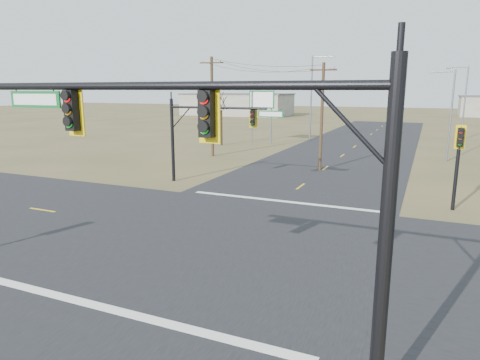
% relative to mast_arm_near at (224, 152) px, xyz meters
% --- Properties ---
extents(ground, '(320.00, 320.00, 0.00)m').
position_rel_mast_arm_near_xyz_m(ground, '(-3.91, 8.62, -5.48)').
color(ground, brown).
rests_on(ground, ground).
extents(road_ew, '(160.00, 14.00, 0.02)m').
position_rel_mast_arm_near_xyz_m(road_ew, '(-3.91, 8.62, -5.47)').
color(road_ew, black).
rests_on(road_ew, ground).
extents(road_ns, '(14.00, 160.00, 0.02)m').
position_rel_mast_arm_near_xyz_m(road_ns, '(-3.91, 8.62, -5.47)').
color(road_ns, black).
rests_on(road_ns, ground).
extents(stop_bar_near, '(12.00, 0.40, 0.01)m').
position_rel_mast_arm_near_xyz_m(stop_bar_near, '(-3.91, 1.12, -5.45)').
color(stop_bar_near, silver).
rests_on(stop_bar_near, road_ns).
extents(stop_bar_far, '(12.00, 0.40, 0.01)m').
position_rel_mast_arm_near_xyz_m(stop_bar_far, '(-3.91, 16.12, -5.45)').
color(stop_bar_far, silver).
rests_on(stop_bar_far, road_ns).
extents(mast_arm_near, '(10.94, 0.42, 7.55)m').
position_rel_mast_arm_near_xyz_m(mast_arm_near, '(0.00, 0.00, 0.00)').
color(mast_arm_near, black).
rests_on(mast_arm_near, ground).
extents(mast_arm_far, '(8.82, 0.60, 6.20)m').
position_rel_mast_arm_near_xyz_m(mast_arm_far, '(-10.14, 18.68, -0.98)').
color(mast_arm_far, black).
rests_on(mast_arm_far, ground).
extents(pedestal_signal_ne, '(0.61, 0.54, 4.95)m').
position_rel_mast_arm_near_xyz_m(pedestal_signal_ne, '(5.86, 18.21, -1.95)').
color(pedestal_signal_ne, black).
rests_on(pedestal_signal_ne, ground).
extents(utility_pole_near, '(2.19, 0.53, 9.04)m').
position_rel_mast_arm_near_xyz_m(utility_pole_near, '(-4.14, 27.40, -0.77)').
color(utility_pole_near, '#49331F').
rests_on(utility_pole_near, ground).
extents(utility_pole_far, '(2.44, 0.61, 10.09)m').
position_rel_mast_arm_near_xyz_m(utility_pole_far, '(-16.36, 30.95, -0.26)').
color(utility_pole_far, '#49331F').
rests_on(utility_pole_far, ground).
extents(highway_sign, '(3.56, 0.50, 6.70)m').
position_rel_mast_arm_near_xyz_m(highway_sign, '(-15.66, 43.34, -0.79)').
color(highway_sign, slate).
rests_on(highway_sign, ground).
extents(streetlight_a, '(2.41, 0.23, 8.69)m').
position_rel_mast_arm_near_xyz_m(streetlight_a, '(5.85, 37.12, -0.61)').
color(streetlight_a, slate).
rests_on(streetlight_a, ground).
extents(streetlight_b, '(2.78, 0.33, 9.95)m').
position_rel_mast_arm_near_xyz_m(streetlight_b, '(8.15, 57.28, 0.10)').
color(streetlight_b, slate).
rests_on(streetlight_b, ground).
extents(streetlight_c, '(3.15, 0.31, 11.32)m').
position_rel_mast_arm_near_xyz_m(streetlight_c, '(-10.63, 49.77, 0.88)').
color(streetlight_c, slate).
rests_on(streetlight_c, ground).
extents(bare_tree_a, '(3.63, 3.63, 6.89)m').
position_rel_mast_arm_near_xyz_m(bare_tree_a, '(-19.44, 39.34, -0.03)').
color(bare_tree_a, black).
rests_on(bare_tree_a, ground).
extents(bare_tree_b, '(3.44, 3.44, 6.78)m').
position_rel_mast_arm_near_xyz_m(bare_tree_b, '(-26.43, 50.39, -0.06)').
color(bare_tree_b, black).
rests_on(bare_tree_b, ground).
extents(warehouse_left, '(28.00, 14.00, 5.50)m').
position_rel_mast_arm_near_xyz_m(warehouse_left, '(-43.91, 98.62, -2.73)').
color(warehouse_left, '#A5A292').
rests_on(warehouse_left, ground).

